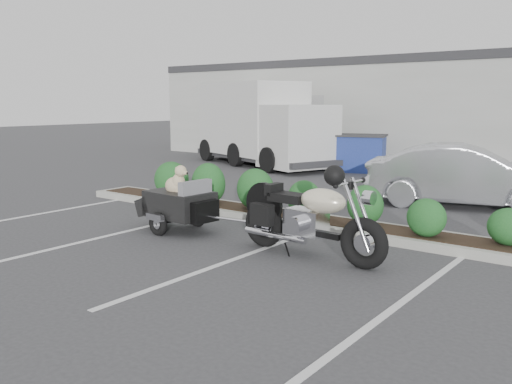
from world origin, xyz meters
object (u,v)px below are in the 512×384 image
Objects in this scene: delivery_truck at (262,126)px; dumpster at (357,153)px; motorcycle at (309,219)px; pet_trailer at (179,203)px; sedan at (465,176)px.

dumpster is at bearing 27.58° from delivery_truck.
motorcycle is 1.17× the size of dumpster.
pet_trailer is at bearing -99.42° from dumpster.
delivery_truck is at bearing 133.56° from motorcycle.
dumpster is (-4.84, 4.35, -0.07)m from sedan.
pet_trailer is 10.72m from delivery_truck.
sedan reaches higher than dumpster.
pet_trailer is at bearing -41.14° from delivery_truck.
dumpster is at bearing 116.68° from motorcycle.
pet_trailer is (-2.79, 0.03, -0.07)m from motorcycle.
pet_trailer is at bearing 132.89° from sedan.
motorcycle is 0.61× the size of sedan.
motorcycle is at bearing -84.54° from dumpster.
sedan is 0.61× the size of delivery_truck.
dumpster is (-1.38, 9.86, 0.12)m from pet_trailer.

